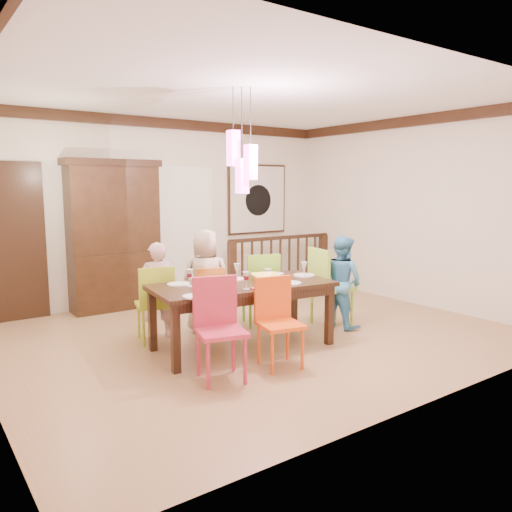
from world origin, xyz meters
TOP-DOWN VIEW (x-y plane):
  - floor at (0.00, 0.00)m, footprint 6.00×6.00m
  - ceiling at (0.00, 0.00)m, footprint 6.00×6.00m
  - wall_back at (0.00, 2.50)m, footprint 6.00×0.00m
  - wall_right at (3.00, 0.00)m, footprint 0.00×5.00m
  - crown_molding at (0.00, 0.00)m, footprint 6.00×5.00m
  - panel_door at (-2.40, 2.45)m, footprint 1.04×0.07m
  - white_doorway at (0.35, 2.46)m, footprint 0.97×0.05m
  - painting at (1.80, 2.46)m, footprint 1.25×0.06m
  - pendant_cluster at (-0.42, -0.35)m, footprint 0.27×0.21m
  - dining_table at (-0.42, -0.35)m, footprint 2.14×1.16m
  - chair_far_left at (-1.13, 0.47)m, footprint 0.50×0.50m
  - chair_far_mid at (-0.40, 0.45)m, footprint 0.48×0.48m
  - chair_far_right at (0.31, 0.32)m, footprint 0.56×0.56m
  - chair_near_left at (-1.13, -1.04)m, footprint 0.54×0.54m
  - chair_near_mid at (-0.45, -1.09)m, footprint 0.49×0.49m
  - chair_end_right at (1.06, -0.27)m, footprint 0.54×0.54m
  - china_hutch at (-0.94, 2.30)m, footprint 1.41×0.46m
  - balustrade at (1.94, 1.95)m, footprint 2.13×0.15m
  - person_far_left at (-1.05, 0.56)m, footprint 0.50×0.41m
  - person_far_mid at (-0.43, 0.47)m, footprint 0.76×0.65m
  - person_end_right at (1.12, -0.39)m, footprint 0.49×0.61m
  - serving_bowl at (-0.11, -0.38)m, footprint 0.41×0.41m
  - small_bowl at (-0.67, -0.33)m, footprint 0.25×0.25m
  - cup_left at (-0.79, -0.56)m, footprint 0.14×0.14m
  - cup_right at (0.10, -0.13)m, footprint 0.12×0.12m
  - plate_far_left at (-1.05, -0.01)m, footprint 0.26×0.26m
  - plate_far_mid at (-0.38, -0.10)m, footprint 0.26×0.26m
  - plate_far_right at (0.21, -0.10)m, footprint 0.26×0.26m
  - plate_near_left at (-1.19, -0.66)m, footprint 0.26×0.26m
  - plate_near_mid at (0.01, -0.67)m, footprint 0.26×0.26m
  - plate_end_right at (0.46, -0.39)m, footprint 0.26×0.26m
  - wine_glass_a at (-0.99, -0.15)m, footprint 0.08×0.08m
  - wine_glass_b at (-0.34, -0.11)m, footprint 0.08×0.08m
  - wine_glass_c at (-0.57, -0.64)m, footprint 0.08×0.08m
  - wine_glass_d at (0.39, -0.47)m, footprint 0.08×0.08m
  - napkin at (-0.44, -0.72)m, footprint 0.18×0.14m

SIDE VIEW (x-z plane):
  - floor at x=0.00m, z-range 0.00..0.00m
  - chair_far_mid at x=-0.40m, z-range 0.06..0.90m
  - balustrade at x=1.94m, z-range 0.02..0.98m
  - chair_near_mid at x=-0.45m, z-range 0.07..0.98m
  - chair_far_left at x=-1.13m, z-range 0.07..0.99m
  - chair_far_right at x=0.31m, z-range 0.07..1.04m
  - chair_near_left at x=-1.13m, z-range 0.07..1.05m
  - person_far_left at x=-1.05m, z-range 0.00..1.18m
  - chair_end_right at x=1.06m, z-range 0.08..1.11m
  - person_end_right at x=1.12m, z-range 0.00..1.21m
  - person_far_mid at x=-0.43m, z-range 0.00..1.31m
  - dining_table at x=-0.42m, z-range 0.29..1.04m
  - plate_far_left at x=-1.05m, z-range 0.75..0.76m
  - plate_far_mid at x=-0.38m, z-range 0.75..0.76m
  - plate_far_right at x=0.21m, z-range 0.75..0.76m
  - plate_near_left at x=-1.19m, z-range 0.75..0.76m
  - plate_near_mid at x=0.01m, z-range 0.75..0.76m
  - plate_end_right at x=0.46m, z-range 0.75..0.76m
  - napkin at x=-0.44m, z-range 0.75..0.76m
  - small_bowl at x=-0.67m, z-range 0.75..0.81m
  - serving_bowl at x=-0.11m, z-range 0.75..0.83m
  - cup_right at x=0.10m, z-range 0.75..0.84m
  - cup_left at x=-0.79m, z-range 0.75..0.84m
  - wine_glass_a at x=-0.99m, z-range 0.75..0.94m
  - wine_glass_b at x=-0.34m, z-range 0.75..0.94m
  - wine_glass_c at x=-0.57m, z-range 0.75..0.94m
  - wine_glass_d at x=0.39m, z-range 0.75..0.94m
  - panel_door at x=-2.40m, z-range -0.07..2.17m
  - white_doorway at x=0.35m, z-range -0.06..2.16m
  - china_hutch at x=-0.94m, z-range 0.00..2.23m
  - wall_back at x=0.00m, z-range -1.55..4.45m
  - wall_right at x=3.00m, z-range -1.05..3.95m
  - painting at x=1.80m, z-range 0.97..2.22m
  - pendant_cluster at x=-0.42m, z-range 1.54..2.68m
  - crown_molding at x=0.00m, z-range 2.74..2.90m
  - ceiling at x=0.00m, z-range 2.90..2.90m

